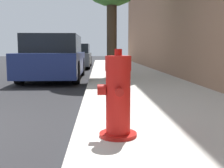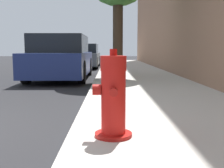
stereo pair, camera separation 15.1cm
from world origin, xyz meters
The scene contains 4 objects.
sidewalk_slab centered at (3.41, 0.00, 0.07)m, with size 2.71×40.00×0.14m.
fire_hydrant centered at (2.52, -0.28, 0.53)m, with size 0.39×0.38×0.86m.
parked_car_near centered at (0.88, 6.48, 0.71)m, with size 1.82×4.47×1.46m.
parked_car_mid centered at (1.06, 12.62, 0.63)m, with size 1.72×4.46×1.29m.
Camera 2 is at (2.49, -2.98, 0.99)m, focal length 45.00 mm.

